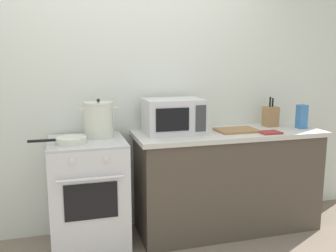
{
  "coord_description": "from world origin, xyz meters",
  "views": [
    {
      "loc": [
        -0.5,
        -2.3,
        1.55
      ],
      "look_at": [
        0.33,
        0.6,
        1.0
      ],
      "focal_mm": 38.91,
      "sensor_mm": 36.0,
      "label": 1
    }
  ],
  "objects_px": {
    "stock_pot": "(99,120)",
    "knife_block": "(271,116)",
    "microwave": "(173,116)",
    "stove": "(89,195)",
    "frying_pan": "(70,140)",
    "cutting_board": "(237,130)",
    "oven_mitt": "(270,132)",
    "pasta_box": "(302,117)"
  },
  "relations": [
    {
      "from": "knife_block",
      "to": "microwave",
      "type": "bearing_deg",
      "value": -176.43
    },
    {
      "from": "microwave",
      "to": "knife_block",
      "type": "height_order",
      "value": "microwave"
    },
    {
      "from": "microwave",
      "to": "cutting_board",
      "type": "relative_size",
      "value": 1.39
    },
    {
      "from": "stove",
      "to": "knife_block",
      "type": "relative_size",
      "value": 3.25
    },
    {
      "from": "frying_pan",
      "to": "microwave",
      "type": "height_order",
      "value": "microwave"
    },
    {
      "from": "knife_block",
      "to": "frying_pan",
      "type": "bearing_deg",
      "value": -172.8
    },
    {
      "from": "stock_pot",
      "to": "cutting_board",
      "type": "relative_size",
      "value": 0.9
    },
    {
      "from": "frying_pan",
      "to": "oven_mitt",
      "type": "bearing_deg",
      "value": -2.21
    },
    {
      "from": "microwave",
      "to": "oven_mitt",
      "type": "distance_m",
      "value": 0.85
    },
    {
      "from": "stove",
      "to": "stock_pot",
      "type": "distance_m",
      "value": 0.62
    },
    {
      "from": "frying_pan",
      "to": "oven_mitt",
      "type": "xyz_separation_m",
      "value": [
        1.68,
        -0.06,
        -0.02
      ]
    },
    {
      "from": "stock_pot",
      "to": "pasta_box",
      "type": "relative_size",
      "value": 1.48
    },
    {
      "from": "oven_mitt",
      "to": "cutting_board",
      "type": "bearing_deg",
      "value": 146.28
    },
    {
      "from": "stove",
      "to": "oven_mitt",
      "type": "xyz_separation_m",
      "value": [
        1.55,
        -0.16,
        0.47
      ]
    },
    {
      "from": "stove",
      "to": "frying_pan",
      "type": "relative_size",
      "value": 2.15
    },
    {
      "from": "stock_pot",
      "to": "oven_mitt",
      "type": "relative_size",
      "value": 1.81
    },
    {
      "from": "cutting_board",
      "to": "pasta_box",
      "type": "distance_m",
      "value": 0.65
    },
    {
      "from": "frying_pan",
      "to": "knife_block",
      "type": "distance_m",
      "value": 1.88
    },
    {
      "from": "stove",
      "to": "frying_pan",
      "type": "height_order",
      "value": "frying_pan"
    },
    {
      "from": "cutting_board",
      "to": "knife_block",
      "type": "xyz_separation_m",
      "value": [
        0.42,
        0.14,
        0.09
      ]
    },
    {
      "from": "knife_block",
      "to": "oven_mitt",
      "type": "xyz_separation_m",
      "value": [
        -0.18,
        -0.3,
        -0.09
      ]
    },
    {
      "from": "stock_pot",
      "to": "knife_block",
      "type": "bearing_deg",
      "value": 1.83
    },
    {
      "from": "cutting_board",
      "to": "oven_mitt",
      "type": "relative_size",
      "value": 2.0
    },
    {
      "from": "frying_pan",
      "to": "pasta_box",
      "type": "distance_m",
      "value": 2.09
    },
    {
      "from": "knife_block",
      "to": "pasta_box",
      "type": "distance_m",
      "value": 0.28
    },
    {
      "from": "stove",
      "to": "cutting_board",
      "type": "relative_size",
      "value": 2.56
    },
    {
      "from": "frying_pan",
      "to": "microwave",
      "type": "distance_m",
      "value": 0.9
    },
    {
      "from": "cutting_board",
      "to": "stock_pot",
      "type": "bearing_deg",
      "value": 175.82
    },
    {
      "from": "microwave",
      "to": "cutting_board",
      "type": "bearing_deg",
      "value": -7.82
    },
    {
      "from": "cutting_board",
      "to": "knife_block",
      "type": "bearing_deg",
      "value": 18.26
    },
    {
      "from": "stove",
      "to": "stock_pot",
      "type": "xyz_separation_m",
      "value": [
        0.11,
        0.09,
        0.61
      ]
    },
    {
      "from": "cutting_board",
      "to": "pasta_box",
      "type": "relative_size",
      "value": 1.64
    },
    {
      "from": "stove",
      "to": "frying_pan",
      "type": "bearing_deg",
      "value": -143.41
    },
    {
      "from": "microwave",
      "to": "cutting_board",
      "type": "height_order",
      "value": "microwave"
    },
    {
      "from": "frying_pan",
      "to": "cutting_board",
      "type": "height_order",
      "value": "frying_pan"
    },
    {
      "from": "frying_pan",
      "to": "microwave",
      "type": "relative_size",
      "value": 0.86
    },
    {
      "from": "microwave",
      "to": "knife_block",
      "type": "bearing_deg",
      "value": 3.57
    },
    {
      "from": "knife_block",
      "to": "oven_mitt",
      "type": "relative_size",
      "value": 1.57
    },
    {
      "from": "frying_pan",
      "to": "oven_mitt",
      "type": "distance_m",
      "value": 1.68
    },
    {
      "from": "stove",
      "to": "oven_mitt",
      "type": "bearing_deg",
      "value": -5.84
    },
    {
      "from": "cutting_board",
      "to": "pasta_box",
      "type": "height_order",
      "value": "pasta_box"
    },
    {
      "from": "microwave",
      "to": "pasta_box",
      "type": "xyz_separation_m",
      "value": [
        1.21,
        -0.11,
        -0.04
      ]
    }
  ]
}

